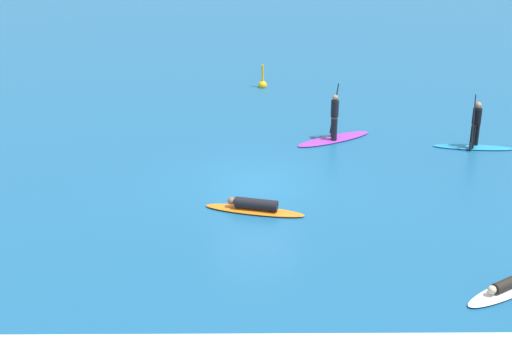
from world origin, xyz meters
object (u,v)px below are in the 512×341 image
surfer_on_blue_board (475,134)px  marker_buoy (263,84)px  surfer_on_white_board (510,286)px  surfer_on_orange_board (254,207)px  surfer_on_purple_board (334,130)px

surfer_on_blue_board → marker_buoy: bearing=-38.2°
surfer_on_white_board → surfer_on_orange_board: size_ratio=0.91×
surfer_on_white_board → surfer_on_orange_board: surfer_on_orange_board is taller
surfer_on_orange_board → surfer_on_blue_board: bearing=-133.5°
surfer_on_blue_board → surfer_on_purple_board: surfer_on_purple_board is taller
surfer_on_orange_board → surfer_on_purple_board: 6.99m
surfer_on_white_board → surfer_on_blue_board: bearing=-132.8°
surfer_on_purple_board → marker_buoy: bearing=82.2°
surfer_on_orange_board → surfer_on_blue_board: 9.88m
surfer_on_orange_board → marker_buoy: 13.20m
surfer_on_blue_board → surfer_on_purple_board: size_ratio=0.94×
surfer_on_white_board → surfer_on_purple_board: size_ratio=0.91×
surfer_on_white_board → surfer_on_blue_board: size_ratio=0.96×
surfer_on_white_board → surfer_on_purple_board: 11.38m
surfer_on_purple_board → marker_buoy: surfer_on_purple_board is taller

